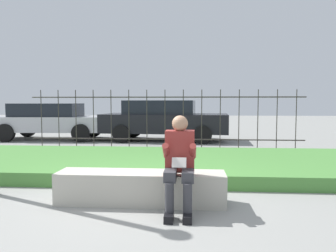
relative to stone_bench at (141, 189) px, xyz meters
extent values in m
plane|color=gray|center=(-0.08, 0.00, -0.20)|extent=(60.00, 60.00, 0.00)
cube|color=#B7B2A3|center=(0.00, 0.00, 0.02)|extent=(2.34, 0.51, 0.44)
cube|color=gray|center=(0.00, 0.00, -0.16)|extent=(2.25, 0.47, 0.08)
cube|color=black|center=(0.44, -0.66, -0.15)|extent=(0.11, 0.26, 0.09)
cylinder|color=#38383D|center=(0.44, -0.60, 0.07)|extent=(0.11, 0.11, 0.35)
cube|color=#38383D|center=(0.44, -0.39, 0.31)|extent=(0.15, 0.42, 0.13)
cube|color=black|center=(0.66, -0.66, -0.15)|extent=(0.11, 0.26, 0.09)
cylinder|color=#38383D|center=(0.66, -0.60, 0.07)|extent=(0.11, 0.11, 0.35)
cube|color=#38383D|center=(0.66, -0.39, 0.31)|extent=(0.15, 0.42, 0.13)
cube|color=maroon|center=(0.55, -0.18, 0.58)|extent=(0.38, 0.24, 0.54)
sphere|color=tan|center=(0.55, -0.20, 0.94)|extent=(0.21, 0.21, 0.21)
cylinder|color=maroon|center=(0.38, -0.34, 0.60)|extent=(0.08, 0.29, 0.24)
cylinder|color=maroon|center=(0.72, -0.34, 0.60)|extent=(0.08, 0.29, 0.24)
cube|color=beige|center=(0.55, -0.44, 0.47)|extent=(0.18, 0.09, 0.13)
cube|color=#4C893D|center=(-0.08, 2.37, -0.08)|extent=(9.81, 3.33, 0.24)
cylinder|color=#332D28|center=(-0.08, 4.82, 0.16)|extent=(7.81, 0.03, 0.03)
cylinder|color=#332D28|center=(-0.08, 4.82, 1.36)|extent=(7.81, 0.03, 0.03)
cylinder|color=#332D28|center=(-3.72, 4.82, 0.69)|extent=(0.02, 0.02, 1.77)
cylinder|color=#332D28|center=(-3.20, 4.82, 0.69)|extent=(0.02, 0.02, 1.77)
cylinder|color=#332D28|center=(-2.68, 4.82, 0.69)|extent=(0.02, 0.02, 1.77)
cylinder|color=#332D28|center=(-2.16, 4.82, 0.69)|extent=(0.02, 0.02, 1.77)
cylinder|color=#332D28|center=(-1.64, 4.82, 0.69)|extent=(0.02, 0.02, 1.77)
cylinder|color=#332D28|center=(-1.12, 4.82, 0.69)|extent=(0.02, 0.02, 1.77)
cylinder|color=#332D28|center=(-0.60, 4.82, 0.69)|extent=(0.02, 0.02, 1.77)
cylinder|color=#332D28|center=(-0.08, 4.82, 0.69)|extent=(0.02, 0.02, 1.77)
cylinder|color=#332D28|center=(0.44, 4.82, 0.69)|extent=(0.02, 0.02, 1.77)
cylinder|color=#332D28|center=(0.97, 4.82, 0.69)|extent=(0.02, 0.02, 1.77)
cylinder|color=#332D28|center=(1.49, 4.82, 0.69)|extent=(0.02, 0.02, 1.77)
cylinder|color=#332D28|center=(2.01, 4.82, 0.69)|extent=(0.02, 0.02, 1.77)
cylinder|color=#332D28|center=(2.53, 4.82, 0.69)|extent=(0.02, 0.02, 1.77)
cylinder|color=#332D28|center=(3.05, 4.82, 0.69)|extent=(0.02, 0.02, 1.77)
cylinder|color=#332D28|center=(3.57, 4.82, 0.69)|extent=(0.02, 0.02, 1.77)
cube|color=black|center=(-0.30, 7.52, 0.45)|extent=(4.64, 2.09, 0.67)
cube|color=black|center=(-0.48, 7.53, 1.03)|extent=(2.59, 1.75, 0.49)
cylinder|color=black|center=(1.05, 6.54, 0.11)|extent=(0.63, 0.24, 0.62)
cylinder|color=black|center=(1.16, 8.33, 0.11)|extent=(0.63, 0.24, 0.62)
cylinder|color=black|center=(-1.76, 6.71, 0.11)|extent=(0.63, 0.24, 0.62)
cylinder|color=black|center=(-1.66, 8.50, 0.11)|extent=(0.63, 0.24, 0.62)
cube|color=#B7B7BC|center=(-4.61, 7.55, 0.40)|extent=(4.44, 1.95, 0.55)
cube|color=black|center=(-4.79, 7.55, 0.92)|extent=(2.47, 1.65, 0.49)
cylinder|color=black|center=(-3.22, 6.75, 0.13)|extent=(0.65, 0.23, 0.65)
cylinder|color=black|center=(-3.30, 8.47, 0.13)|extent=(0.65, 0.23, 0.65)
cylinder|color=black|center=(-5.92, 6.63, 0.13)|extent=(0.65, 0.23, 0.65)
cylinder|color=black|center=(-6.00, 8.35, 0.13)|extent=(0.65, 0.23, 0.65)
camera|label=1|loc=(0.72, -4.46, 1.22)|focal=35.00mm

